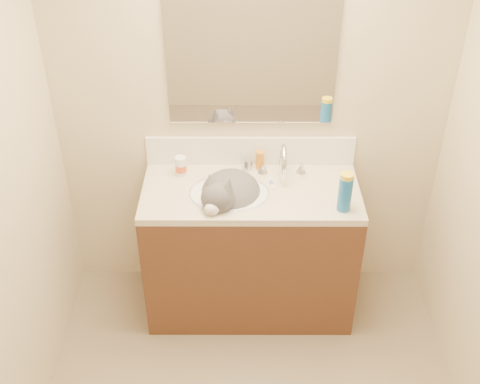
{
  "coord_description": "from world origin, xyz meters",
  "views": [
    {
      "loc": [
        -0.05,
        -1.74,
        2.74
      ],
      "look_at": [
        -0.06,
        0.92,
        0.88
      ],
      "focal_mm": 45.0,
      "sensor_mm": 36.0,
      "label": 1
    }
  ],
  "objects_px": {
    "vanity_cabinet": "(250,252)",
    "basin": "(229,203)",
    "faucet": "(283,163)",
    "spray_can": "(345,194)",
    "pill_bottle": "(181,166)",
    "amber_bottle": "(260,160)",
    "cat": "(229,196)",
    "silver_jar": "(247,164)"
  },
  "relations": [
    {
      "from": "basin",
      "to": "amber_bottle",
      "type": "xyz_separation_m",
      "value": [
        0.17,
        0.25,
        0.13
      ]
    },
    {
      "from": "pill_bottle",
      "to": "amber_bottle",
      "type": "relative_size",
      "value": 1.03
    },
    {
      "from": "pill_bottle",
      "to": "amber_bottle",
      "type": "bearing_deg",
      "value": 8.32
    },
    {
      "from": "silver_jar",
      "to": "vanity_cabinet",
      "type": "bearing_deg",
      "value": -85.17
    },
    {
      "from": "faucet",
      "to": "silver_jar",
      "type": "xyz_separation_m",
      "value": [
        -0.2,
        0.07,
        -0.05
      ]
    },
    {
      "from": "faucet",
      "to": "basin",
      "type": "bearing_deg",
      "value": -150.88
    },
    {
      "from": "spray_can",
      "to": "cat",
      "type": "bearing_deg",
      "value": 166.72
    },
    {
      "from": "faucet",
      "to": "spray_can",
      "type": "xyz_separation_m",
      "value": [
        0.3,
        -0.31,
        0.01
      ]
    },
    {
      "from": "pill_bottle",
      "to": "spray_can",
      "type": "bearing_deg",
      "value": -20.59
    },
    {
      "from": "basin",
      "to": "faucet",
      "type": "relative_size",
      "value": 1.61
    },
    {
      "from": "basin",
      "to": "vanity_cabinet",
      "type": "bearing_deg",
      "value": 14.04
    },
    {
      "from": "pill_bottle",
      "to": "spray_can",
      "type": "relative_size",
      "value": 0.59
    },
    {
      "from": "vanity_cabinet",
      "to": "spray_can",
      "type": "bearing_deg",
      "value": -20.2
    },
    {
      "from": "pill_bottle",
      "to": "spray_can",
      "type": "distance_m",
      "value": 0.94
    },
    {
      "from": "vanity_cabinet",
      "to": "basin",
      "type": "bearing_deg",
      "value": -165.96
    },
    {
      "from": "vanity_cabinet",
      "to": "pill_bottle",
      "type": "distance_m",
      "value": 0.66
    },
    {
      "from": "cat",
      "to": "silver_jar",
      "type": "bearing_deg",
      "value": 89.59
    },
    {
      "from": "cat",
      "to": "silver_jar",
      "type": "height_order",
      "value": "cat"
    },
    {
      "from": "cat",
      "to": "silver_jar",
      "type": "distance_m",
      "value": 0.27
    },
    {
      "from": "vanity_cabinet",
      "to": "silver_jar",
      "type": "relative_size",
      "value": 18.68
    },
    {
      "from": "amber_bottle",
      "to": "faucet",
      "type": "bearing_deg",
      "value": -32.8
    },
    {
      "from": "basin",
      "to": "faucet",
      "type": "bearing_deg",
      "value": 29.12
    },
    {
      "from": "pill_bottle",
      "to": "spray_can",
      "type": "height_order",
      "value": "spray_can"
    },
    {
      "from": "silver_jar",
      "to": "amber_bottle",
      "type": "bearing_deg",
      "value": 6.27
    },
    {
      "from": "spray_can",
      "to": "vanity_cabinet",
      "type": "bearing_deg",
      "value": 159.8
    },
    {
      "from": "faucet",
      "to": "silver_jar",
      "type": "distance_m",
      "value": 0.22
    },
    {
      "from": "vanity_cabinet",
      "to": "pill_bottle",
      "type": "bearing_deg",
      "value": 158.94
    },
    {
      "from": "basin",
      "to": "pill_bottle",
      "type": "distance_m",
      "value": 0.35
    },
    {
      "from": "vanity_cabinet",
      "to": "faucet",
      "type": "height_order",
      "value": "faucet"
    },
    {
      "from": "spray_can",
      "to": "faucet",
      "type": "bearing_deg",
      "value": 133.85
    },
    {
      "from": "vanity_cabinet",
      "to": "faucet",
      "type": "xyz_separation_m",
      "value": [
        0.18,
        0.14,
        0.54
      ]
    },
    {
      "from": "silver_jar",
      "to": "pill_bottle",
      "type": "bearing_deg",
      "value": -171.29
    },
    {
      "from": "silver_jar",
      "to": "spray_can",
      "type": "relative_size",
      "value": 0.33
    },
    {
      "from": "silver_jar",
      "to": "amber_bottle",
      "type": "xyz_separation_m",
      "value": [
        0.07,
        0.01,
        0.02
      ]
    },
    {
      "from": "faucet",
      "to": "cat",
      "type": "relative_size",
      "value": 0.55
    },
    {
      "from": "vanity_cabinet",
      "to": "spray_can",
      "type": "height_order",
      "value": "spray_can"
    },
    {
      "from": "cat",
      "to": "vanity_cabinet",
      "type": "bearing_deg",
      "value": 38.6
    },
    {
      "from": "vanity_cabinet",
      "to": "basin",
      "type": "relative_size",
      "value": 2.67
    },
    {
      "from": "silver_jar",
      "to": "spray_can",
      "type": "xyz_separation_m",
      "value": [
        0.5,
        -0.39,
        0.07
      ]
    },
    {
      "from": "faucet",
      "to": "spray_can",
      "type": "distance_m",
      "value": 0.44
    },
    {
      "from": "vanity_cabinet",
      "to": "silver_jar",
      "type": "xyz_separation_m",
      "value": [
        -0.02,
        0.21,
        0.48
      ]
    },
    {
      "from": "faucet",
      "to": "amber_bottle",
      "type": "bearing_deg",
      "value": 147.2
    }
  ]
}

